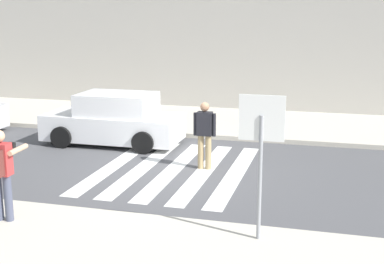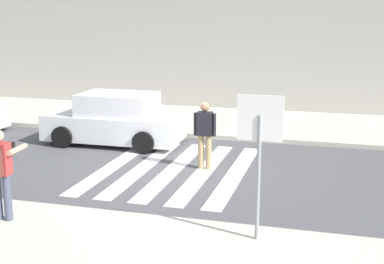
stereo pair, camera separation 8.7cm
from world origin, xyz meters
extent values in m
plane|color=#4C4C4F|center=(0.00, 0.00, 0.00)|extent=(120.00, 120.00, 0.00)
cube|color=beige|center=(0.00, 6.00, 0.07)|extent=(60.00, 4.80, 0.14)
cube|color=#ADA89E|center=(0.00, 10.40, 3.71)|extent=(56.00, 4.00, 7.42)
cube|color=silver|center=(-1.60, 0.20, 0.00)|extent=(0.44, 5.20, 0.01)
cube|color=silver|center=(-0.80, 0.20, 0.00)|extent=(0.44, 5.20, 0.01)
cube|color=silver|center=(0.00, 0.20, 0.00)|extent=(0.44, 5.20, 0.01)
cube|color=silver|center=(0.80, 0.20, 0.00)|extent=(0.44, 5.20, 0.01)
cube|color=silver|center=(1.60, 0.20, 0.00)|extent=(0.44, 5.20, 0.01)
cylinder|color=gray|center=(2.74, -3.77, 1.22)|extent=(0.07, 0.07, 2.16)
cube|color=white|center=(2.74, -3.76, 2.25)|extent=(0.76, 0.03, 0.76)
cube|color=red|center=(2.74, -3.74, 2.25)|extent=(0.66, 0.02, 0.66)
cylinder|color=#474C60|center=(-1.84, -4.18, 0.58)|extent=(0.15, 0.15, 0.88)
cylinder|color=tan|center=(-1.72, -3.95, 1.46)|extent=(0.13, 0.58, 0.10)
cube|color=black|center=(-1.97, -3.78, 1.49)|extent=(0.15, 0.11, 0.10)
cylinder|color=tan|center=(0.65, 0.45, 0.44)|extent=(0.15, 0.15, 0.88)
cylinder|color=tan|center=(0.85, 0.45, 0.44)|extent=(0.15, 0.15, 0.88)
cube|color=black|center=(0.75, 0.45, 1.18)|extent=(0.38, 0.24, 0.60)
sphere|color=#A37556|center=(0.75, 0.45, 1.61)|extent=(0.23, 0.23, 0.23)
cylinder|color=black|center=(0.51, 0.45, 1.16)|extent=(0.10, 0.10, 0.58)
cylinder|color=black|center=(0.99, 0.45, 1.16)|extent=(0.10, 0.10, 0.58)
cube|color=white|center=(-2.55, 2.30, 0.53)|extent=(4.10, 1.70, 0.76)
cube|color=white|center=(-2.40, 2.30, 1.23)|extent=(2.20, 1.56, 0.64)
cube|color=slate|center=(-3.47, 2.30, 1.23)|extent=(0.10, 1.50, 0.54)
cube|color=slate|center=(-1.43, 2.30, 1.23)|extent=(0.10, 1.50, 0.51)
cylinder|color=black|center=(-3.82, 1.45, 0.32)|extent=(0.64, 0.22, 0.64)
cylinder|color=black|center=(-3.82, 3.15, 0.32)|extent=(0.64, 0.22, 0.64)
cylinder|color=black|center=(-1.28, 1.45, 0.32)|extent=(0.64, 0.22, 0.64)
cylinder|color=black|center=(-1.28, 3.15, 0.32)|extent=(0.64, 0.22, 0.64)
camera|label=1|loc=(3.86, -12.30, 3.97)|focal=50.00mm
camera|label=2|loc=(3.95, -12.28, 3.97)|focal=50.00mm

